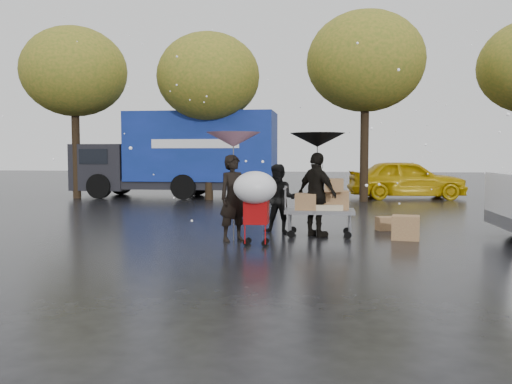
# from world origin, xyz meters

# --- Properties ---
(ground) EXTENTS (90.00, 90.00, 0.00)m
(ground) POSITION_xyz_m (0.00, 0.00, 0.00)
(ground) COLOR black
(ground) RESTS_ON ground
(person_pink) EXTENTS (0.77, 0.75, 1.78)m
(person_pink) POSITION_xyz_m (-0.78, 0.07, 0.89)
(person_pink) COLOR black
(person_pink) RESTS_ON ground
(person_middle) EXTENTS (0.85, 0.71, 1.57)m
(person_middle) POSITION_xyz_m (0.06, 1.26, 0.78)
(person_middle) COLOR black
(person_middle) RESTS_ON ground
(person_black) EXTENTS (1.09, 1.06, 1.83)m
(person_black) POSITION_xyz_m (0.91, 0.89, 0.92)
(person_black) COLOR black
(person_black) RESTS_ON ground
(umbrella_pink) EXTENTS (1.11, 1.11, 2.24)m
(umbrella_pink) POSITION_xyz_m (-0.78, 0.07, 2.09)
(umbrella_pink) COLOR #4C4C4C
(umbrella_pink) RESTS_ON ground
(umbrella_black) EXTENTS (1.19, 1.19, 2.24)m
(umbrella_black) POSITION_xyz_m (0.91, 0.89, 2.09)
(umbrella_black) COLOR #4C4C4C
(umbrella_black) RESTS_ON ground
(vendor_cart) EXTENTS (1.52, 0.80, 1.27)m
(vendor_cart) POSITION_xyz_m (1.05, 0.95, 0.73)
(vendor_cart) COLOR slate
(vendor_cart) RESTS_ON ground
(shopping_cart) EXTENTS (0.84, 0.84, 1.46)m
(shopping_cart) POSITION_xyz_m (-0.25, -0.52, 1.06)
(shopping_cart) COLOR #A3090B
(shopping_cart) RESTS_ON ground
(blue_truck) EXTENTS (8.30, 2.60, 3.50)m
(blue_truck) POSITION_xyz_m (-4.84, 11.07, 1.76)
(blue_truck) COLOR navy
(blue_truck) RESTS_ON ground
(box_ground_near) EXTENTS (0.63, 0.53, 0.50)m
(box_ground_near) POSITION_xyz_m (2.77, 0.72, 0.25)
(box_ground_near) COLOR brown
(box_ground_near) RESTS_ON ground
(box_ground_far) EXTENTS (0.48, 0.42, 0.32)m
(box_ground_far) POSITION_xyz_m (2.50, 2.10, 0.16)
(box_ground_far) COLOR brown
(box_ground_far) RESTS_ON ground
(yellow_taxi) EXTENTS (4.80, 2.33, 1.58)m
(yellow_taxi) POSITION_xyz_m (4.30, 11.58, 0.79)
(yellow_taxi) COLOR gold
(yellow_taxi) RESTS_ON ground
(tree_row) EXTENTS (21.60, 4.40, 7.12)m
(tree_row) POSITION_xyz_m (-0.47, 10.00, 5.02)
(tree_row) COLOR black
(tree_row) RESTS_ON ground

